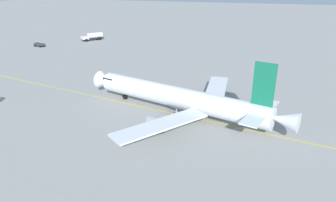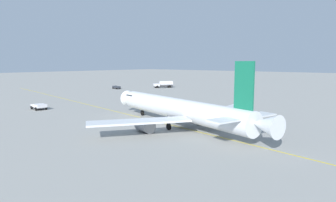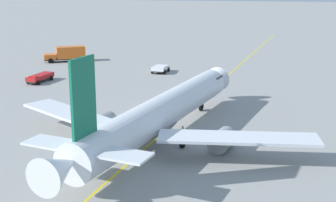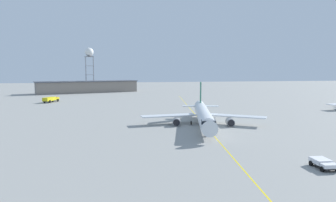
% 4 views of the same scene
% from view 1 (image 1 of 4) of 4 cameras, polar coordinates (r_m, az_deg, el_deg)
% --- Properties ---
extents(ground_plane, '(600.00, 600.00, 0.00)m').
position_cam_1_polar(ground_plane, '(53.19, 3.58, -2.59)').
color(ground_plane, gray).
extents(airliner_main, '(38.46, 33.49, 11.23)m').
position_cam_1_polar(airliner_main, '(52.39, 2.45, 0.40)').
color(airliner_main, silver).
rests_on(airliner_main, ground_plane).
extents(baggage_truck_truck, '(4.35, 2.52, 1.22)m').
position_cam_1_polar(baggage_truck_truck, '(119.10, -23.09, 9.76)').
color(baggage_truck_truck, '#232326').
rests_on(baggage_truck_truck, ground_plane).
extents(fuel_tanker_truck, '(6.58, 8.30, 2.87)m').
position_cam_1_polar(fuel_tanker_truck, '(125.60, -14.00, 11.76)').
color(fuel_tanker_truck, '#232326').
rests_on(fuel_tanker_truck, ground_plane).
extents(taxiway_centreline, '(192.77, 30.83, 0.01)m').
position_cam_1_polar(taxiway_centreline, '(54.90, -1.82, -1.75)').
color(taxiway_centreline, yellow).
rests_on(taxiway_centreline, ground_plane).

